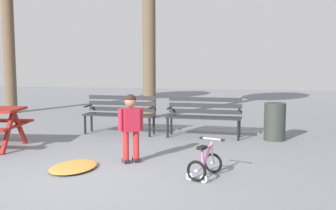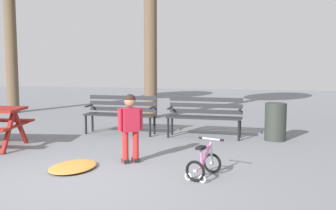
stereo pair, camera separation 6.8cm
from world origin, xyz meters
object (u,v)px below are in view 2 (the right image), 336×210
(trash_bin, at_px, (275,122))
(park_bench_far_left, at_px, (121,111))
(kids_bicycle, at_px, (204,164))
(child_standing, at_px, (130,122))
(park_bench_left, at_px, (205,114))

(trash_bin, bearing_deg, park_bench_far_left, 178.11)
(park_bench_far_left, bearing_deg, kids_bicycle, -54.20)
(child_standing, bearing_deg, park_bench_far_left, 111.29)
(kids_bicycle, bearing_deg, trash_bin, 69.22)
(park_bench_far_left, relative_size, trash_bin, 2.07)
(kids_bicycle, height_order, trash_bin, trash_bin)
(park_bench_far_left, distance_m, child_standing, 2.68)
(park_bench_left, height_order, kids_bicycle, park_bench_left)
(trash_bin, bearing_deg, kids_bicycle, -110.78)
(park_bench_left, xyz_separation_m, child_standing, (-0.93, -2.45, 0.15))
(park_bench_left, bearing_deg, trash_bin, -2.55)
(kids_bicycle, distance_m, trash_bin, 3.21)
(park_bench_far_left, relative_size, child_standing, 1.44)
(trash_bin, bearing_deg, park_bench_left, 177.45)
(child_standing, relative_size, trash_bin, 1.44)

